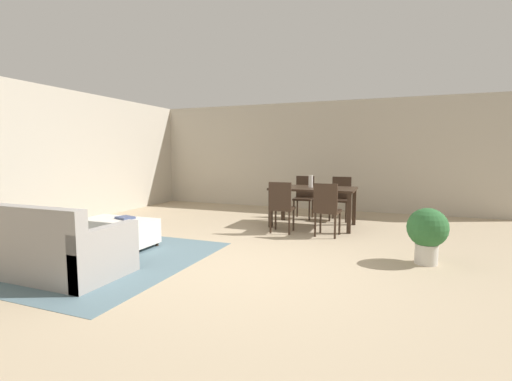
{
  "coord_description": "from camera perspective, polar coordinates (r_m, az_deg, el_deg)",
  "views": [
    {
      "loc": [
        1.76,
        -4.07,
        1.43
      ],
      "look_at": [
        -0.29,
        1.19,
        0.83
      ],
      "focal_mm": 25.17,
      "sensor_mm": 36.0,
      "label": 1
    }
  ],
  "objects": [
    {
      "name": "vase_centerpiece",
      "position": [
        7.03,
        8.69,
        1.46
      ],
      "size": [
        0.08,
        0.08,
        0.24
      ],
      "primitive_type": "cylinder",
      "color": "silver",
      "rests_on": "dining_table"
    },
    {
      "name": "dining_table",
      "position": [
        7.05,
        9.11,
        -0.27
      ],
      "size": [
        1.59,
        0.94,
        0.76
      ],
      "color": "#332319",
      "rests_on": "ground_plane"
    },
    {
      "name": "dining_chair_far_right",
      "position": [
        7.82,
        13.3,
        -0.83
      ],
      "size": [
        0.42,
        0.42,
        0.92
      ],
      "color": "#332319",
      "rests_on": "ground_plane"
    },
    {
      "name": "couch",
      "position": [
        5.0,
        -30.8,
        -7.98
      ],
      "size": [
        1.99,
        0.91,
        0.86
      ],
      "color": "gray",
      "rests_on": "ground_plane"
    },
    {
      "name": "dining_chair_near_left",
      "position": [
        6.38,
        4.02,
        -2.19
      ],
      "size": [
        0.42,
        0.42,
        0.92
      ],
      "color": "#332319",
      "rests_on": "ground_plane"
    },
    {
      "name": "dining_chair_far_left",
      "position": [
        7.93,
        7.67,
        -0.63
      ],
      "size": [
        0.41,
        0.41,
        0.92
      ],
      "color": "#332319",
      "rests_on": "ground_plane"
    },
    {
      "name": "ground_plane",
      "position": [
        4.65,
        -2.06,
        -11.86
      ],
      "size": [
        10.8,
        10.8,
        0.0
      ],
      "primitive_type": "plane",
      "color": "tan"
    },
    {
      "name": "area_rug",
      "position": [
        5.5,
        -25.15,
        -9.58
      ],
      "size": [
        3.0,
        2.8,
        0.01
      ],
      "primitive_type": "cube",
      "color": "slate",
      "rests_on": "ground_plane"
    },
    {
      "name": "dining_chair_near_right",
      "position": [
        6.2,
        11.16,
        -2.53
      ],
      "size": [
        0.43,
        0.43,
        0.92
      ],
      "color": "#332319",
      "rests_on": "ground_plane"
    },
    {
      "name": "book_on_ottoman",
      "position": [
        5.83,
        -20.08,
        -4.07
      ],
      "size": [
        0.3,
        0.26,
        0.03
      ],
      "primitive_type": "cube",
      "rotation": [
        0.0,
        0.0,
        -0.27
      ],
      "color": "#3F4C72",
      "rests_on": "ottoman_table"
    },
    {
      "name": "wall_left",
      "position": [
        7.75,
        -32.71,
        4.48
      ],
      "size": [
        0.12,
        11.0,
        2.7
      ],
      "primitive_type": "cube",
      "color": "#BCB2A0",
      "rests_on": "ground_plane"
    },
    {
      "name": "potted_plant",
      "position": [
        5.12,
        25.58,
        -5.86
      ],
      "size": [
        0.51,
        0.51,
        0.73
      ],
      "color": "beige",
      "rests_on": "ground_plane"
    },
    {
      "name": "wall_back",
      "position": [
        9.24,
        10.35,
        5.42
      ],
      "size": [
        9.0,
        0.12,
        2.7
      ],
      "primitive_type": "cube",
      "color": "#BCB2A0",
      "rests_on": "ground_plane"
    },
    {
      "name": "ottoman_table",
      "position": [
        5.88,
        -20.94,
        -6.02
      ],
      "size": [
        1.13,
        0.57,
        0.43
      ],
      "color": "silver",
      "rests_on": "ground_plane"
    }
  ]
}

